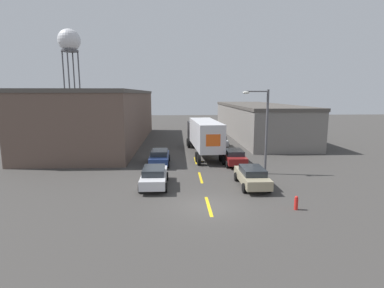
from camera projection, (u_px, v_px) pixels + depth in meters
ground_plane at (209, 207)px, 18.10m from camera, size 160.00×160.00×0.00m
road_centerline at (200, 177)px, 24.47m from camera, size 0.20×15.97×0.01m
warehouse_left at (102, 117)px, 41.55m from camera, size 11.29×29.98×7.25m
warehouse_right at (256, 120)px, 48.11m from camera, size 8.61×29.92×5.17m
semi_truck at (203, 134)px, 33.77m from camera, size 3.44×12.83×3.91m
parked_car_left_near at (154, 176)px, 22.03m from camera, size 1.98×4.65×1.46m
parked_car_right_mid at (234, 156)px, 28.94m from camera, size 1.98×4.65×1.46m
parked_car_left_far at (159, 157)px, 28.84m from camera, size 1.98×4.65×1.46m
parked_car_right_near at (252, 176)px, 22.02m from camera, size 1.98×4.65×1.46m
parked_car_right_far at (219, 140)px, 38.99m from camera, size 1.98×4.65×1.46m
water_tower at (69, 43)px, 62.38m from camera, size 4.60×4.60×20.12m
street_lamp at (264, 126)px, 24.95m from camera, size 2.21×0.32×7.12m
fire_hydrant at (296, 203)px, 17.62m from camera, size 0.22×0.22×0.84m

